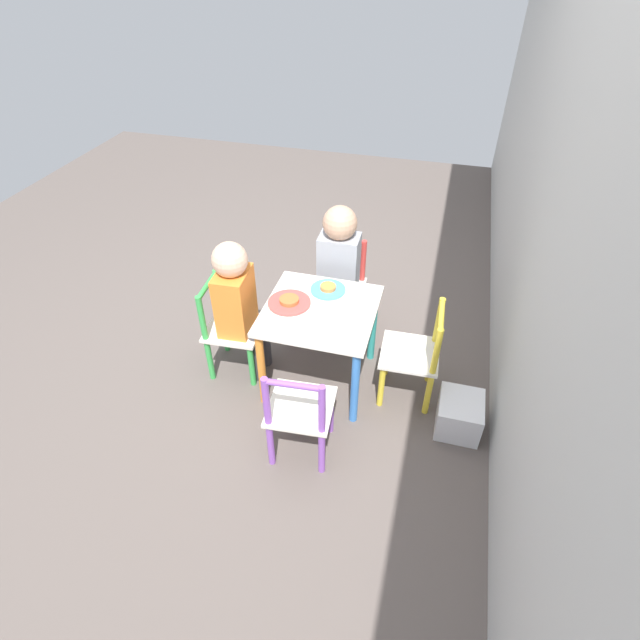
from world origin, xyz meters
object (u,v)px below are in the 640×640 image
object	(u,v)px
chair_yellow	(415,356)
storage_bin	(459,414)
plate_front	(289,302)
kids_table	(320,322)
chair_red	(340,288)
chair_purple	(300,413)
child_front	(238,300)
chair_green	(230,329)
plate_left	(328,289)
child_left	(338,262)

from	to	relation	value
chair_yellow	storage_bin	bearing A→B (deg)	54.58
plate_front	kids_table	bearing A→B (deg)	90.00
chair_red	chair_purple	distance (m)	0.88
kids_table	child_front	size ratio (longest dim) A/B	0.69
chair_red	plate_front	bearing A→B (deg)	-108.07
chair_green	chair_yellow	bearing A→B (deg)	-90.64
chair_red	chair_green	size ratio (longest dim) A/B	1.00
plate_left	chair_green	bearing A→B (deg)	-68.90
chair_yellow	child_front	size ratio (longest dim) A/B	0.70
chair_red	chair_green	bearing A→B (deg)	-133.89
chair_red	plate_front	world-z (taller)	chair_red
chair_purple	plate_left	size ratio (longest dim) A/B	3.06
chair_yellow	plate_left	xyz separation A→B (m)	(-0.13, -0.44, 0.20)
plate_left	storage_bin	bearing A→B (deg)	67.58
plate_left	plate_front	size ratio (longest dim) A/B	0.84
chair_purple	kids_table	bearing A→B (deg)	-90.00
chair_yellow	child_left	xyz separation A→B (m)	(-0.37, -0.45, 0.20)
chair_red	chair_purple	xyz separation A→B (m)	(0.88, 0.04, 0.00)
chair_red	child_left	size ratio (longest dim) A/B	0.68
chair_yellow	child_left	size ratio (longest dim) A/B	0.68
kids_table	chair_purple	world-z (taller)	chair_purple
chair_red	chair_yellow	size ratio (longest dim) A/B	1.00
chair_green	chair_purple	size ratio (longest dim) A/B	1.00
chair_yellow	chair_purple	xyz separation A→B (m)	(0.46, -0.41, 0.00)
plate_left	chair_yellow	bearing A→B (deg)	74.08
plate_left	plate_front	bearing A→B (deg)	-45.00
chair_yellow	storage_bin	world-z (taller)	chair_yellow
kids_table	chair_purple	size ratio (longest dim) A/B	0.99
chair_purple	plate_front	size ratio (longest dim) A/B	2.58
kids_table	chair_green	xyz separation A→B (m)	(0.03, -0.44, -0.12)
kids_table	child_left	size ratio (longest dim) A/B	0.67
chair_red	chair_green	distance (m)	0.64
child_left	plate_front	xyz separation A→B (m)	(0.38, -0.13, 0.00)
chair_red	chair_green	xyz separation A→B (m)	(0.47, -0.43, 0.00)
chair_purple	child_left	bearing A→B (deg)	-91.47
child_left	child_front	xyz separation A→B (m)	(0.41, -0.37, -0.02)
plate_front	storage_bin	bearing A→B (deg)	80.63
storage_bin	chair_yellow	bearing A→B (deg)	-123.19
chair_yellow	child_front	distance (m)	0.85
plate_left	chair_purple	bearing A→B (deg)	3.37
child_left	plate_front	size ratio (longest dim) A/B	3.80
chair_yellow	plate_front	distance (m)	0.62
plate_front	chair_green	bearing A→B (deg)	-84.81
chair_green	child_front	size ratio (longest dim) A/B	0.70
chair_green	child_front	xyz separation A→B (m)	(-0.00, 0.06, 0.19)
chair_green	child_left	world-z (taller)	child_left
child_left	storage_bin	xyz separation A→B (m)	(0.52, 0.68, -0.36)
chair_red	chair_yellow	distance (m)	0.62
chair_green	chair_yellow	world-z (taller)	same
child_left	chair_green	bearing A→B (deg)	-137.86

